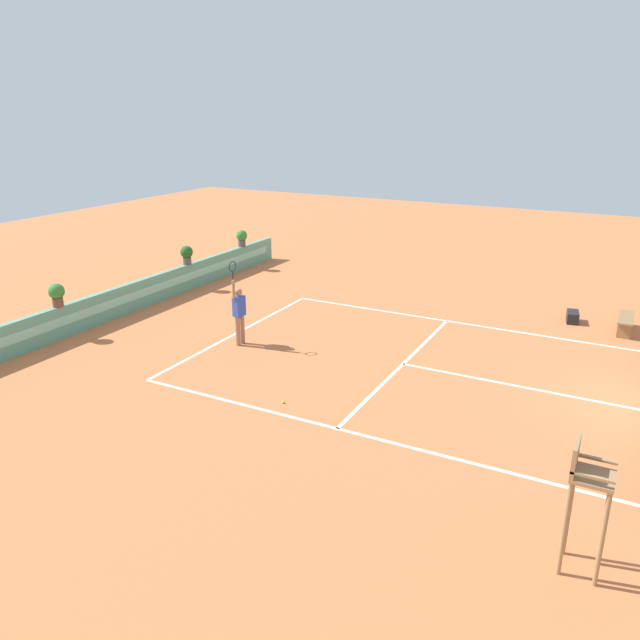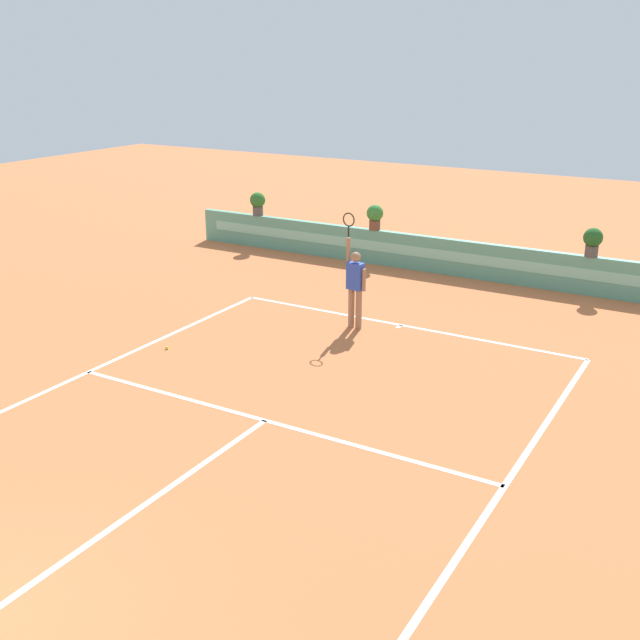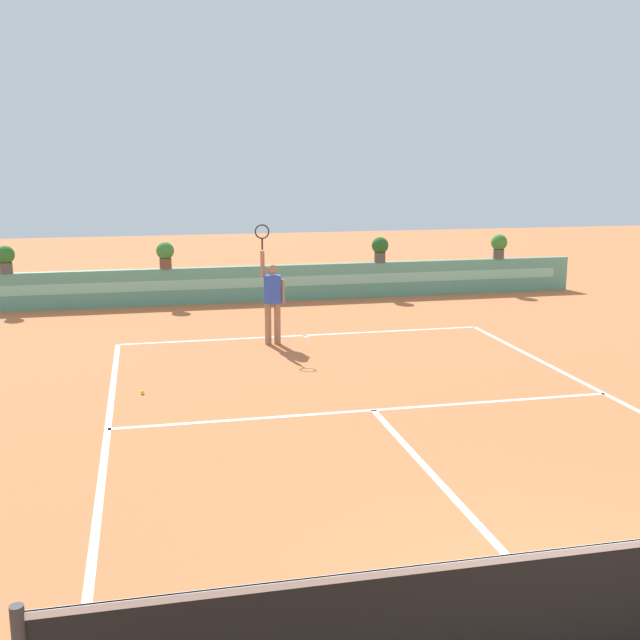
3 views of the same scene
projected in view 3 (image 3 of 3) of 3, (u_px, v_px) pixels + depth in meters
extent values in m
plane|color=#C66B3D|center=(381.00, 418.00, 12.20)|extent=(60.00, 60.00, 0.00)
cube|color=white|center=(305.00, 335.00, 17.83)|extent=(8.22, 0.10, 0.01)
cube|color=white|center=(373.00, 410.00, 12.59)|extent=(8.22, 0.10, 0.01)
cube|color=white|center=(448.00, 492.00, 9.53)|extent=(0.10, 6.40, 0.01)
cube|color=white|center=(106.00, 440.00, 11.27)|extent=(0.10, 11.89, 0.01)
cube|color=white|center=(620.00, 401.00, 13.03)|extent=(0.10, 11.89, 0.01)
cube|color=white|center=(306.00, 336.00, 17.74)|extent=(0.10, 0.20, 0.01)
cube|color=black|center=(598.00, 598.00, 6.37)|extent=(8.82, 0.02, 0.95)
cube|color=white|center=(602.00, 547.00, 6.28)|extent=(8.82, 0.03, 0.06)
cube|color=#599E84|center=(273.00, 283.00, 22.03)|extent=(18.00, 0.20, 1.00)
cube|color=#87CCB2|center=(273.00, 282.00, 21.92)|extent=(17.10, 0.01, 0.28)
cylinder|color=#9E7051|center=(277.00, 324.00, 16.94)|extent=(0.14, 0.14, 0.90)
cylinder|color=#9E7051|center=(268.00, 324.00, 16.92)|extent=(0.14, 0.14, 0.90)
cube|color=#2D4CB7|center=(272.00, 289.00, 16.78)|extent=(0.38, 0.26, 0.60)
sphere|color=#9E7051|center=(272.00, 269.00, 16.69)|extent=(0.22, 0.22, 0.22)
cylinder|color=#9E7051|center=(263.00, 264.00, 16.65)|extent=(0.09, 0.09, 0.55)
cylinder|color=black|center=(262.00, 244.00, 16.56)|extent=(0.04, 0.04, 0.24)
torus|color=#262626|center=(262.00, 232.00, 16.51)|extent=(0.31, 0.07, 0.31)
cylinder|color=#9E7051|center=(283.00, 291.00, 16.81)|extent=(0.09, 0.09, 0.50)
sphere|color=#CCE033|center=(142.00, 392.00, 13.43)|extent=(0.07, 0.07, 0.07)
cylinder|color=#514C47|center=(6.00, 268.00, 20.41)|extent=(0.32, 0.32, 0.28)
sphere|color=#2D6B28|center=(5.00, 255.00, 20.34)|extent=(0.48, 0.48, 0.48)
cylinder|color=brown|center=(166.00, 263.00, 21.28)|extent=(0.32, 0.32, 0.28)
sphere|color=#387F33|center=(165.00, 251.00, 21.21)|extent=(0.48, 0.48, 0.48)
cylinder|color=#514C47|center=(499.00, 254.00, 23.35)|extent=(0.32, 0.32, 0.28)
sphere|color=#387F33|center=(499.00, 242.00, 23.28)|extent=(0.48, 0.48, 0.48)
cylinder|color=#514C47|center=(380.00, 257.00, 22.56)|extent=(0.32, 0.32, 0.28)
sphere|color=#235B23|center=(380.00, 245.00, 22.49)|extent=(0.48, 0.48, 0.48)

